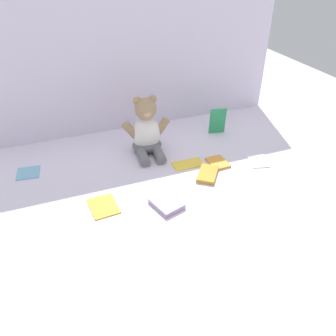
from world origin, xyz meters
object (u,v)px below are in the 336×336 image
(teddy_bear, at_px, (147,132))
(book_case_1, at_px, (28,172))
(book_case_7, at_px, (218,163))
(book_case_2, at_px, (258,161))
(book_case_6, at_px, (188,164))
(book_case_3, at_px, (167,204))
(book_case_5, at_px, (217,121))
(book_case_0, at_px, (208,174))
(book_case_4, at_px, (103,206))

(teddy_bear, height_order, book_case_1, teddy_bear)
(book_case_7, bearing_deg, book_case_2, -17.89)
(book_case_6, bearing_deg, book_case_2, 74.96)
(book_case_3, distance_m, book_case_6, 0.29)
(teddy_bear, xyz_separation_m, book_case_6, (0.13, -0.17, -0.10))
(book_case_1, height_order, book_case_5, book_case_5)
(book_case_7, bearing_deg, teddy_bear, 138.03)
(book_case_2, distance_m, book_case_6, 0.32)
(book_case_7, bearing_deg, book_case_6, 160.13)
(book_case_0, height_order, book_case_4, book_case_0)
(book_case_1, height_order, book_case_3, book_case_3)
(book_case_3, distance_m, book_case_5, 0.63)
(book_case_4, bearing_deg, book_case_7, 7.01)
(book_case_0, relative_size, book_case_3, 1.12)
(book_case_4, height_order, book_case_5, book_case_5)
(book_case_5, bearing_deg, teddy_bear, -163.25)
(teddy_bear, relative_size, book_case_6, 2.01)
(book_case_0, distance_m, book_case_2, 0.26)
(book_case_3, relative_size, book_case_6, 0.85)
(book_case_5, relative_size, book_case_7, 1.34)
(book_case_0, height_order, book_case_1, book_case_0)
(book_case_6, distance_m, book_case_7, 0.13)
(book_case_5, bearing_deg, book_case_4, -140.96)
(book_case_3, bearing_deg, book_case_5, 28.55)
(book_case_3, bearing_deg, book_case_0, 10.95)
(book_case_2, distance_m, book_case_7, 0.18)
(book_case_2, relative_size, book_case_7, 1.05)
(book_case_0, bearing_deg, book_case_5, -86.33)
(book_case_1, xyz_separation_m, book_case_2, (0.97, -0.27, -0.00))
(book_case_7, bearing_deg, book_case_3, -151.48)
(teddy_bear, distance_m, book_case_1, 0.54)
(book_case_1, xyz_separation_m, book_case_3, (0.48, -0.41, 0.00))
(book_case_4, relative_size, book_case_5, 0.93)
(book_case_5, xyz_separation_m, book_case_7, (-0.13, -0.26, -0.06))
(book_case_6, bearing_deg, book_case_7, 73.81)
(teddy_bear, relative_size, book_case_3, 2.38)
(book_case_1, relative_size, book_case_2, 0.88)
(teddy_bear, bearing_deg, book_case_3, -92.43)
(teddy_bear, height_order, book_case_4, teddy_bear)
(book_case_1, bearing_deg, book_case_2, 81.20)
(teddy_bear, distance_m, book_case_7, 0.35)
(teddy_bear, bearing_deg, book_case_5, 12.10)
(book_case_5, distance_m, book_case_6, 0.34)
(book_case_0, height_order, book_case_3, book_case_3)
(book_case_6, bearing_deg, book_case_4, -68.53)
(book_case_2, height_order, book_case_4, same)
(teddy_bear, height_order, book_case_7, teddy_bear)
(book_case_1, distance_m, book_case_2, 1.00)
(teddy_bear, xyz_separation_m, book_case_3, (-0.05, -0.40, -0.09))
(book_case_6, xyz_separation_m, book_case_7, (0.13, -0.04, 0.00))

